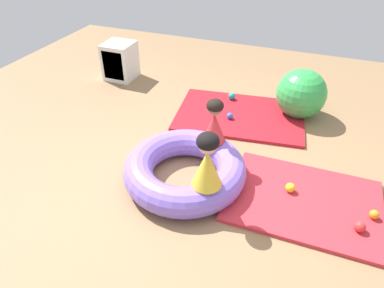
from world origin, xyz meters
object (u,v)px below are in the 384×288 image
Objects in this scene: storage_cube at (119,61)px; child_in_yellow at (207,161)px; play_ball_yellow at (290,188)px; play_ball_teal at (232,96)px; inflatable_cushion at (185,169)px; child_in_red at (214,121)px; exercise_ball_large at (301,94)px; play_ball_blue at (230,116)px; play_ball_orange at (374,215)px; play_ball_red at (360,227)px.

child_in_yellow is at bearing -44.91° from storage_cube.
play_ball_teal reaches higher than play_ball_yellow.
storage_cube reaches higher than play_ball_teal.
child_in_red reaches higher than inflatable_cushion.
exercise_ball_large reaches higher than inflatable_cushion.
inflatable_cushion reaches higher than play_ball_yellow.
play_ball_blue is (0.11, 1.27, -0.07)m from inflatable_cushion.
play_ball_yellow is (-0.75, 0.08, 0.00)m from play_ball_orange.
storage_cube is at bearing 134.42° from inflatable_cushion.
inflatable_cushion is 1.78m from play_ball_orange.
child_in_yellow is 2.14m from play_ball_teal.
storage_cube is at bearing 176.13° from play_ball_teal.
play_ball_orange is 0.13× the size of exercise_ball_large.
storage_cube is (-2.78, 0.17, -0.04)m from exercise_ball_large.
play_ball_red is 0.15× the size of exercise_ball_large.
play_ball_yellow reaches higher than play_ball_blue.
child_in_yellow is at bearing -165.60° from play_ball_orange.
storage_cube is at bearing 176.50° from exercise_ball_large.
child_in_yellow is 5.61× the size of play_ball_teal.
play_ball_blue is at bearing -17.87° from storage_cube.
child_in_yellow is 1.57m from play_ball_orange.
play_ball_teal is at bearing 61.49° from child_in_red.
inflatable_cushion is 2.57× the size of child_in_red.
child_in_red is 1.63m from play_ball_red.
child_in_yellow reaches higher than play_ball_blue.
inflatable_cushion is 1.79m from play_ball_teal.
play_ball_orange is at bearing -26.47° from storage_cube.
play_ball_orange is at bearing -35.23° from play_ball_blue.
inflatable_cushion reaches higher than play_ball_orange.
child_in_yellow reaches higher than play_ball_teal.
play_ball_yellow is at bearing -57.06° from play_ball_teal.
child_in_yellow is 1.42m from play_ball_red.
play_ball_red is (1.55, -1.38, 0.01)m from play_ball_blue.
child_in_red is 1.55m from exercise_ball_large.
child_in_yellow is 1.13× the size of child_in_red.
child_in_red reaches higher than storage_cube.
play_ball_orange is 0.88× the size of play_ball_teal.
play_ball_red is (0.63, -0.28, 0.00)m from play_ball_yellow.
child_in_yellow is at bearing -172.49° from play_ball_red.
exercise_ball_large is at bearing 30.49° from play_ball_blue.
inflatable_cushion is at bearing -94.88° from play_ball_blue.
child_in_yellow reaches higher than play_ball_yellow.
inflatable_cushion reaches higher than play_ball_teal.
child_in_red is 6.04× the size of play_ball_blue.
child_in_yellow is 5.72× the size of play_ball_yellow.
child_in_red is at bearing -82.55° from play_ball_teal.
child_in_yellow is at bearing -80.75° from play_ball_teal.
child_in_yellow reaches higher than child_in_red.
play_ball_teal is at bearing 122.94° from play_ball_yellow.
play_ball_teal is 1.00× the size of play_ball_red.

